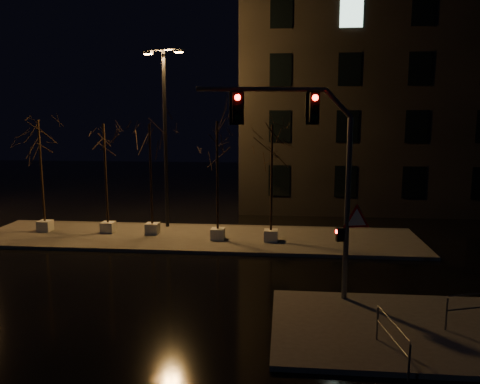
# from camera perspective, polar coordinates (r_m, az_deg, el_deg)

# --- Properties ---
(ground) EXTENTS (90.00, 90.00, 0.00)m
(ground) POSITION_cam_1_polar(r_m,az_deg,el_deg) (18.12, -8.74, -10.61)
(ground) COLOR black
(ground) RESTS_ON ground
(median) EXTENTS (22.00, 5.00, 0.15)m
(median) POSITION_cam_1_polar(r_m,az_deg,el_deg) (23.70, -5.21, -5.56)
(median) COLOR #45423D
(median) RESTS_ON ground
(sidewalk_corner) EXTENTS (7.00, 5.00, 0.15)m
(sidewalk_corner) POSITION_cam_1_polar(r_m,az_deg,el_deg) (14.71, 18.23, -15.54)
(sidewalk_corner) COLOR #45423D
(sidewalk_corner) RESTS_ON ground
(building) EXTENTS (25.00, 12.00, 15.00)m
(building) POSITION_cam_1_polar(r_m,az_deg,el_deg) (35.88, 21.51, 10.84)
(building) COLOR black
(building) RESTS_ON ground
(tree_0) EXTENTS (1.80, 1.80, 5.93)m
(tree_0) POSITION_cam_1_polar(r_m,az_deg,el_deg) (26.04, -23.25, 5.27)
(tree_0) COLOR #BBBAAF
(tree_0) RESTS_ON median
(tree_1) EXTENTS (1.80, 1.80, 5.75)m
(tree_1) POSITION_cam_1_polar(r_m,az_deg,el_deg) (24.60, -16.20, 5.14)
(tree_1) COLOR #BBBAAF
(tree_1) RESTS_ON median
(tree_2) EXTENTS (1.80, 1.80, 5.73)m
(tree_2) POSITION_cam_1_polar(r_m,az_deg,el_deg) (23.81, -10.92, 5.19)
(tree_2) COLOR #BBBAAF
(tree_2) RESTS_ON median
(tree_3) EXTENTS (1.80, 1.80, 5.89)m
(tree_3) POSITION_cam_1_polar(r_m,az_deg,el_deg) (22.29, -2.81, 5.37)
(tree_3) COLOR #BBBAAF
(tree_3) RESTS_ON median
(tree_4) EXTENTS (1.80, 1.80, 5.72)m
(tree_4) POSITION_cam_1_polar(r_m,az_deg,el_deg) (22.02, 3.90, 4.99)
(tree_4) COLOR #BBBAAF
(tree_4) RESTS_ON median
(traffic_signal_mast) EXTENTS (5.50, 1.24, 6.84)m
(traffic_signal_mast) POSITION_cam_1_polar(r_m,az_deg,el_deg) (14.87, 9.11, 3.42)
(traffic_signal_mast) COLOR #54575B
(traffic_signal_mast) RESTS_ON sidewalk_corner
(streetlight_main) EXTENTS (2.30, 0.99, 9.39)m
(streetlight_main) POSITION_cam_1_polar(r_m,az_deg,el_deg) (25.26, -9.13, 7.89)
(streetlight_main) COLOR black
(streetlight_main) RESTS_ON median
(guard_rail_b) EXTENTS (0.38, 2.05, 0.98)m
(guard_rail_b) POSITION_cam_1_polar(r_m,az_deg,el_deg) (12.66, 18.07, -16.21)
(guard_rail_b) COLOR #54575B
(guard_rail_b) RESTS_ON sidewalk_corner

